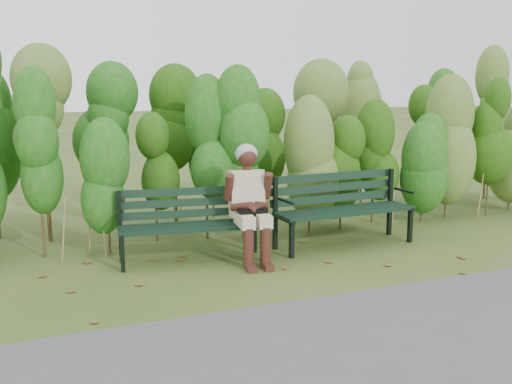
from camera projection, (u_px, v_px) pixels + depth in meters
name	position (u px, v px, depth m)	size (l,w,h in m)	color
ground	(269.00, 270.00, 6.12)	(80.00, 80.00, 0.00)	#36501C
footpath	(398.00, 358.00, 4.11)	(60.00, 2.50, 0.01)	#474749
hedge_band	(210.00, 133.00, 7.59)	(11.04, 1.67, 2.42)	#47381E
leaf_litter	(281.00, 271.00, 6.06)	(5.54, 1.97, 0.01)	brown
bench_left	(191.00, 219.00, 6.40)	(1.59, 0.70, 0.77)	black
bench_right	(341.00, 203.00, 7.04)	(1.70, 0.62, 0.84)	black
seated_woman	(249.00, 197.00, 6.36)	(0.54, 0.79, 1.24)	beige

